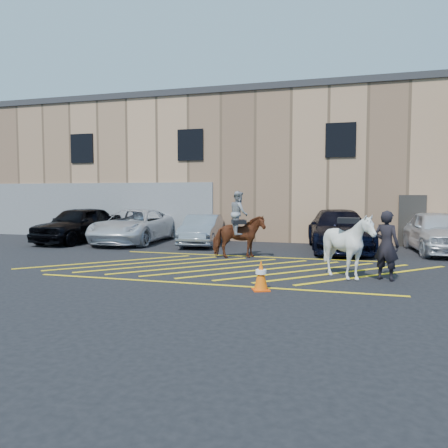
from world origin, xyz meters
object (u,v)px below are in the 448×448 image
(saddled_white, at_px, (348,246))
(traffic_cone, at_px, (261,275))
(car_blue_suv, at_px, (339,230))
(car_silver_sedan, at_px, (202,230))
(car_white_pickup, at_px, (135,226))
(handler, at_px, (386,245))
(car_white_suv, at_px, (438,232))
(car_black_suv, at_px, (79,224))
(mounted_bay, at_px, (239,231))

(saddled_white, height_order, traffic_cone, saddled_white)
(car_blue_suv, distance_m, traffic_cone, 8.17)
(car_silver_sedan, bearing_deg, car_white_pickup, 172.29)
(handler, bearing_deg, traffic_cone, 65.61)
(car_white_suv, distance_m, handler, 6.56)
(car_silver_sedan, xyz_separation_m, car_white_suv, (9.45, 0.10, 0.15))
(handler, distance_m, saddled_white, 0.97)
(car_white_suv, height_order, saddled_white, saddled_white)
(car_white_pickup, relative_size, saddled_white, 3.16)
(car_white_pickup, relative_size, car_blue_suv, 1.00)
(handler, xyz_separation_m, traffic_cone, (-2.90, -2.10, -0.55))
(handler, height_order, traffic_cone, handler)
(car_blue_suv, xyz_separation_m, car_white_suv, (3.66, 0.22, 0.01))
(car_blue_suv, bearing_deg, car_white_pickup, 171.46)
(car_black_suv, height_order, car_blue_suv, car_black_suv)
(mounted_bay, bearing_deg, car_white_pickup, 150.39)
(saddled_white, bearing_deg, traffic_cone, -134.39)
(car_white_pickup, height_order, car_silver_sedan, car_white_pickup)
(car_silver_sedan, relative_size, car_blue_suv, 0.73)
(car_white_pickup, xyz_separation_m, traffic_cone, (7.51, -8.13, -0.40))
(car_silver_sedan, bearing_deg, car_blue_suv, -8.93)
(mounted_bay, xyz_separation_m, traffic_cone, (1.76, -4.86, -0.58))
(car_blue_suv, bearing_deg, car_white_suv, -4.33)
(car_blue_suv, distance_m, car_white_suv, 3.66)
(handler, height_order, mounted_bay, mounted_bay)
(car_white_pickup, distance_m, car_white_suv, 12.73)
(car_white_pickup, xyz_separation_m, car_white_suv, (12.73, 0.11, 0.05))
(car_blue_suv, xyz_separation_m, saddled_white, (0.38, -6.03, 0.08))
(car_white_pickup, relative_size, handler, 3.03)
(car_blue_suv, height_order, mounted_bay, mounted_bay)
(mounted_bay, bearing_deg, handler, -30.61)
(car_white_suv, bearing_deg, traffic_cone, -126.52)
(car_white_pickup, bearing_deg, car_white_suv, -2.39)
(mounted_bay, height_order, traffic_cone, mounted_bay)
(car_silver_sedan, bearing_deg, mounted_bay, -60.69)
(saddled_white, xyz_separation_m, traffic_cone, (-1.94, -1.98, -0.51))
(car_black_suv, height_order, car_white_pickup, car_black_suv)
(car_white_suv, xyz_separation_m, saddled_white, (-3.28, -6.25, 0.07))
(car_white_pickup, height_order, handler, handler)
(car_black_suv, relative_size, traffic_cone, 6.69)
(car_white_suv, height_order, traffic_cone, car_white_suv)
(car_black_suv, distance_m, handler, 14.14)
(saddled_white, bearing_deg, car_black_suv, 154.88)
(car_white_pickup, bearing_deg, car_blue_suv, -3.60)
(car_silver_sedan, height_order, traffic_cone, car_silver_sedan)
(car_silver_sedan, bearing_deg, traffic_cone, -70.28)
(car_blue_suv, distance_m, mounted_bay, 4.58)
(car_black_suv, height_order, traffic_cone, car_black_suv)
(car_silver_sedan, bearing_deg, car_white_suv, -7.13)
(car_white_pickup, distance_m, mounted_bay, 6.62)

